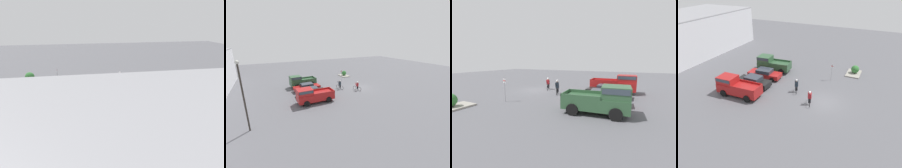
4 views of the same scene
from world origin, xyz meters
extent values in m
plane|color=#56565B|center=(0.00, 0.00, 0.00)|extent=(80.00, 80.00, 0.00)
cube|color=maroon|center=(-2.72, 9.71, 0.90)|extent=(2.17, 5.39, 1.02)
cube|color=maroon|center=(-2.76, 11.31, 1.83)|extent=(1.93, 2.18, 0.85)
cube|color=#333D47|center=(-2.76, 11.31, 2.02)|extent=(1.99, 2.01, 0.38)
cube|color=maroon|center=(-3.68, 8.62, 1.53)|extent=(0.15, 3.21, 0.25)
cube|color=maroon|center=(-1.72, 8.66, 1.53)|extent=(0.15, 3.21, 0.25)
cube|color=maroon|center=(-2.66, 7.08, 1.53)|extent=(2.05, 0.13, 0.25)
cylinder|color=black|center=(-3.78, 11.34, 0.43)|extent=(0.24, 0.86, 0.86)
cylinder|color=black|center=(-1.74, 11.39, 0.43)|extent=(0.24, 0.86, 0.86)
cylinder|color=black|center=(-3.71, 8.03, 0.43)|extent=(0.24, 0.86, 0.86)
cylinder|color=black|center=(-1.66, 8.08, 0.43)|extent=(0.24, 0.86, 0.86)
cube|color=black|center=(0.08, 9.54, 0.58)|extent=(1.92, 4.56, 0.63)
cube|color=#2D333D|center=(0.08, 9.54, 1.14)|extent=(1.67, 2.07, 0.50)
cylinder|color=black|center=(-0.78, 11.01, 0.31)|extent=(0.20, 0.62, 0.62)
cylinder|color=black|center=(1.01, 10.96, 0.31)|extent=(0.20, 0.62, 0.62)
cylinder|color=black|center=(-0.86, 8.12, 0.31)|extent=(0.20, 0.62, 0.62)
cylinder|color=black|center=(0.93, 8.07, 0.31)|extent=(0.20, 0.62, 0.62)
cube|color=maroon|center=(2.88, 9.52, 0.56)|extent=(2.09, 4.77, 0.57)
cube|color=#2D333D|center=(2.88, 9.52, 1.08)|extent=(1.74, 2.20, 0.48)
cylinder|color=black|center=(1.89, 10.95, 0.32)|extent=(0.22, 0.64, 0.63)
cylinder|color=black|center=(3.66, 11.07, 0.32)|extent=(0.22, 0.64, 0.63)
cylinder|color=black|center=(2.10, 7.97, 0.32)|extent=(0.22, 0.64, 0.63)
cylinder|color=black|center=(3.87, 8.10, 0.32)|extent=(0.22, 0.64, 0.63)
cube|color=#2D5133|center=(5.68, 9.51, 0.86)|extent=(2.45, 5.02, 0.92)
cube|color=#2D5133|center=(5.56, 10.97, 1.76)|extent=(2.05, 2.09, 0.88)
cube|color=#333D47|center=(5.56, 10.97, 1.95)|extent=(2.10, 1.94, 0.39)
cube|color=#2D5133|center=(4.77, 8.46, 1.45)|extent=(0.32, 2.92, 0.25)
cube|color=#2D5133|center=(6.74, 8.62, 1.45)|extent=(0.32, 2.92, 0.25)
cube|color=#2D5133|center=(5.87, 7.12, 1.45)|extent=(2.06, 0.25, 0.25)
cylinder|color=black|center=(4.53, 10.93, 0.45)|extent=(0.29, 0.91, 0.90)
cylinder|color=black|center=(6.58, 11.10, 0.45)|extent=(0.29, 0.91, 0.90)
cylinder|color=black|center=(4.77, 7.92, 0.45)|extent=(0.29, 0.91, 0.90)
cylinder|color=black|center=(6.83, 8.09, 0.45)|extent=(0.29, 0.91, 0.90)
torus|color=black|center=(1.46, 4.00, 0.35)|extent=(0.71, 0.31, 0.74)
torus|color=black|center=(0.52, 3.65, 0.35)|extent=(0.71, 0.31, 0.74)
cylinder|color=black|center=(0.99, 3.83, 0.53)|extent=(0.50, 0.22, 0.39)
cylinder|color=black|center=(0.99, 3.83, 0.74)|extent=(0.53, 0.23, 0.04)
cylinder|color=black|center=(0.82, 3.76, 0.53)|extent=(0.05, 0.05, 0.36)
cylinder|color=black|center=(1.34, 3.96, 0.76)|extent=(0.18, 0.44, 0.02)
cylinder|color=black|center=(0.86, 3.88, 0.48)|extent=(0.15, 0.15, 0.55)
cylinder|color=black|center=(0.93, 3.71, 0.48)|extent=(0.15, 0.15, 0.55)
cube|color=#1E2833|center=(0.94, 3.81, 1.10)|extent=(0.35, 0.42, 0.68)
cylinder|color=#1E2833|center=(1.07, 4.04, 1.10)|extent=(0.50, 0.26, 0.72)
cylinder|color=#1E2833|center=(1.19, 3.72, 1.10)|extent=(0.50, 0.26, 0.72)
sphere|color=tan|center=(0.97, 3.82, 1.56)|extent=(0.24, 0.24, 0.24)
sphere|color=silver|center=(0.97, 3.82, 1.62)|extent=(0.26, 0.26, 0.26)
torus|color=black|center=(-0.55, 1.51, 0.35)|extent=(0.71, 0.31, 0.74)
torus|color=black|center=(-1.55, 1.14, 0.35)|extent=(0.71, 0.31, 0.74)
cylinder|color=black|center=(-1.05, 1.32, 0.53)|extent=(0.53, 0.23, 0.39)
cylinder|color=black|center=(-1.05, 1.32, 0.73)|extent=(0.56, 0.24, 0.04)
cylinder|color=black|center=(-1.23, 1.26, 0.53)|extent=(0.05, 0.05, 0.36)
cylinder|color=black|center=(-0.68, 1.46, 0.76)|extent=(0.18, 0.44, 0.02)
cylinder|color=black|center=(-1.19, 1.37, 0.48)|extent=(0.15, 0.15, 0.55)
cylinder|color=black|center=(-1.12, 1.20, 0.48)|extent=(0.15, 0.15, 0.55)
cube|color=maroon|center=(-1.10, 1.31, 1.06)|extent=(0.35, 0.42, 0.61)
cylinder|color=maroon|center=(-0.96, 1.54, 1.07)|extent=(0.52, 0.27, 0.66)
cylinder|color=maroon|center=(-0.84, 1.22, 1.07)|extent=(0.52, 0.27, 0.66)
sphere|color=tan|center=(-1.08, 1.31, 1.48)|extent=(0.23, 0.23, 0.23)
sphere|color=silver|center=(-1.08, 1.31, 1.54)|extent=(0.25, 0.25, 0.25)
cylinder|color=#9E9EA3|center=(6.15, 0.79, 1.20)|extent=(0.06, 0.06, 2.41)
cube|color=white|center=(6.15, 0.79, 2.08)|extent=(0.04, 0.30, 0.45)
cube|color=red|center=(6.15, 0.79, 2.08)|extent=(0.04, 0.30, 0.10)
cube|color=gray|center=(9.54, -1.69, 0.07)|extent=(2.96, 1.96, 0.15)
camera|label=1|loc=(4.42, 25.70, 8.00)|focal=35.00mm
camera|label=2|loc=(-22.60, 15.90, 9.08)|focal=24.00mm
camera|label=3|loc=(16.60, 12.01, 3.99)|focal=24.00mm
camera|label=4|loc=(-21.14, -5.61, 13.31)|focal=35.00mm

